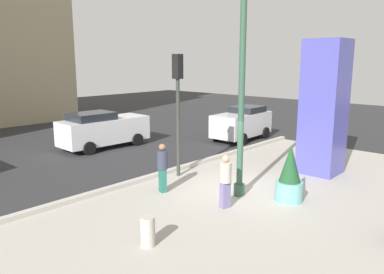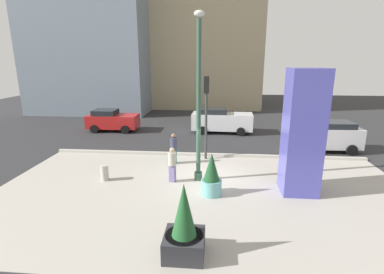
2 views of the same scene
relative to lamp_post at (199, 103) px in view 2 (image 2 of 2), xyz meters
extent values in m
plane|color=#2D2D30|center=(0.24, 4.41, -3.64)|extent=(60.00, 60.00, 0.00)
cube|color=#ADA89E|center=(0.24, -1.59, -3.64)|extent=(18.00, 10.00, 0.02)
cube|color=#B7B2A8|center=(0.24, 3.53, -3.56)|extent=(18.00, 0.24, 0.16)
cylinder|color=#335642|center=(0.00, 0.00, -3.44)|extent=(0.36, 0.36, 0.40)
cylinder|color=#335642|center=(0.00, 0.00, -0.07)|extent=(0.20, 0.20, 7.13)
ellipsoid|color=silver|center=(0.00, 0.00, 3.67)|extent=(0.44, 0.44, 0.28)
cube|color=#4C4CAD|center=(4.32, -0.85, -1.04)|extent=(1.44, 1.44, 5.19)
cylinder|color=#6BB2B2|center=(0.64, -1.47, -3.31)|extent=(0.87, 0.87, 0.65)
cylinder|color=#382819|center=(0.64, -1.47, -3.00)|extent=(0.80, 0.80, 0.04)
cone|color=#1E4C28|center=(0.64, -1.47, -2.39)|extent=(0.68, 0.68, 1.19)
cube|color=#2D2D33|center=(-0.04, -5.46, -3.30)|extent=(1.16, 1.16, 0.66)
cylinder|color=#382819|center=(-0.04, -5.46, -2.99)|extent=(1.11, 1.11, 0.04)
cone|color=#235B2D|center=(-0.04, -5.46, -2.18)|extent=(0.72, 0.72, 1.59)
cylinder|color=#B2ADA3|center=(-4.36, -0.43, -3.26)|extent=(0.36, 0.36, 0.75)
cylinder|color=#333833|center=(0.22, 3.03, -1.77)|extent=(0.14, 0.14, 3.74)
cube|color=black|center=(0.22, 3.03, 0.55)|extent=(0.28, 0.32, 0.90)
sphere|color=red|center=(0.22, 3.20, 0.82)|extent=(0.18, 0.18, 0.18)
cube|color=silver|center=(1.21, 9.30, -2.75)|extent=(4.63, 1.91, 1.22)
cube|color=#1E2328|center=(0.52, 9.33, -1.96)|extent=(2.11, 1.61, 0.37)
cylinder|color=black|center=(2.66, 10.12, -3.32)|extent=(0.65, 0.24, 0.64)
cylinder|color=black|center=(2.59, 8.38, -3.32)|extent=(0.65, 0.24, 0.64)
cylinder|color=black|center=(-0.17, 10.23, -3.32)|extent=(0.65, 0.24, 0.64)
cylinder|color=black|center=(-0.24, 8.48, -3.32)|extent=(0.65, 0.24, 0.64)
cube|color=red|center=(-7.34, 9.14, -2.86)|extent=(3.90, 1.84, 1.00)
cube|color=#1E2328|center=(-7.92, 9.13, -2.16)|extent=(1.76, 1.60, 0.40)
cylinder|color=black|center=(-6.15, 10.05, -3.32)|extent=(0.64, 0.23, 0.64)
cylinder|color=black|center=(-6.13, 8.26, -3.32)|extent=(0.64, 0.23, 0.64)
cylinder|color=black|center=(-8.55, 10.03, -3.32)|extent=(0.64, 0.23, 0.64)
cylinder|color=black|center=(-8.53, 8.23, -3.32)|extent=(0.64, 0.23, 0.64)
cube|color=silver|center=(7.55, 5.23, -2.75)|extent=(3.91, 1.85, 1.23)
cube|color=#1E2328|center=(8.13, 5.25, -1.97)|extent=(1.79, 1.56, 0.35)
cylinder|color=black|center=(6.39, 4.33, -3.32)|extent=(0.65, 0.25, 0.64)
cylinder|color=black|center=(6.32, 6.03, -3.32)|extent=(0.65, 0.25, 0.64)
cylinder|color=black|center=(8.78, 4.43, -3.32)|extent=(0.65, 0.25, 0.64)
cylinder|color=black|center=(8.71, 6.13, -3.32)|extent=(0.65, 0.25, 0.64)
cube|color=slate|center=(-1.18, -0.31, -3.23)|extent=(0.32, 0.27, 0.82)
cylinder|color=#B2AD9E|center=(-1.18, -0.31, -2.51)|extent=(0.44, 0.44, 0.61)
sphere|color=tan|center=(-1.18, -0.31, -2.09)|extent=(0.22, 0.22, 0.22)
cube|color=#236656|center=(-1.48, 2.11, -3.22)|extent=(0.29, 0.34, 0.83)
cylinder|color=#33384C|center=(-1.48, 2.11, -2.49)|extent=(0.47, 0.47, 0.62)
sphere|color=#8C664C|center=(-1.48, 2.11, -2.06)|extent=(0.23, 0.23, 0.23)
cube|color=tan|center=(-1.72, 25.33, 7.91)|extent=(14.58, 12.67, 23.10)
cube|color=gray|center=(-12.46, 21.19, 7.01)|extent=(12.04, 13.74, 21.30)
camera|label=1|loc=(-9.94, -6.95, 0.78)|focal=35.67mm
camera|label=2|loc=(0.82, -12.74, 1.90)|focal=27.30mm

